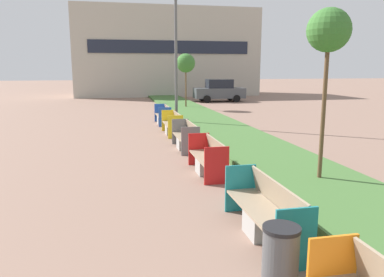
% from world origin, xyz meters
% --- Properties ---
extents(planter_grass_strip, '(2.80, 120.00, 0.18)m').
position_xyz_m(planter_grass_strip, '(3.20, 12.00, 0.09)').
color(planter_grass_strip, '#426B33').
rests_on(planter_grass_strip, ground).
extents(building_backdrop, '(18.26, 6.77, 8.63)m').
position_xyz_m(building_backdrop, '(4.00, 40.18, 4.32)').
color(building_backdrop, '#B2AD9E').
rests_on(building_backdrop, ground).
extents(bench_teal_frame, '(0.65, 2.37, 0.94)m').
position_xyz_m(bench_teal_frame, '(0.94, 6.22, 0.38)').
color(bench_teal_frame, '#9E9B96').
rests_on(bench_teal_frame, ground).
extents(bench_red_frame, '(0.65, 2.00, 0.94)m').
position_xyz_m(bench_red_frame, '(0.94, 10.12, 0.36)').
color(bench_red_frame, '#9E9B96').
rests_on(bench_red_frame, ground).
extents(bench_grey_frame, '(0.65, 1.98, 0.94)m').
position_xyz_m(bench_grey_frame, '(0.94, 13.27, 0.36)').
color(bench_grey_frame, '#9E9B96').
rests_on(bench_grey_frame, ground).
extents(bench_yellow_frame, '(0.65, 2.00, 0.94)m').
position_xyz_m(bench_yellow_frame, '(0.94, 16.28, 0.36)').
color(bench_yellow_frame, '#9E9B96').
rests_on(bench_yellow_frame, ground).
extents(bench_blue_frame, '(0.65, 1.88, 0.94)m').
position_xyz_m(bench_blue_frame, '(0.94, 19.35, 0.36)').
color(bench_blue_frame, '#9E9B96').
rests_on(bench_blue_frame, ground).
extents(litter_bin, '(0.47, 0.47, 0.90)m').
position_xyz_m(litter_bin, '(0.47, 4.62, 0.45)').
color(litter_bin, '#4C4F51').
rests_on(litter_bin, ground).
extents(street_lamp_post, '(0.24, 0.44, 8.17)m').
position_xyz_m(street_lamp_post, '(1.55, 18.99, 4.47)').
color(street_lamp_post, '#56595B').
rests_on(street_lamp_post, ground).
extents(sapling_tree_near, '(1.00, 1.00, 4.16)m').
position_xyz_m(sapling_tree_near, '(3.36, 8.63, 3.59)').
color(sapling_tree_near, brown).
rests_on(sapling_tree_near, ground).
extents(sapling_tree_far, '(1.28, 1.28, 3.76)m').
position_xyz_m(sapling_tree_far, '(3.36, 25.94, 3.10)').
color(sapling_tree_far, brown).
rests_on(sapling_tree_far, ground).
extents(parked_car_distant, '(4.25, 2.00, 1.86)m').
position_xyz_m(parked_car_distant, '(7.21, 31.12, 0.91)').
color(parked_car_distant, '#474C51').
rests_on(parked_car_distant, ground).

